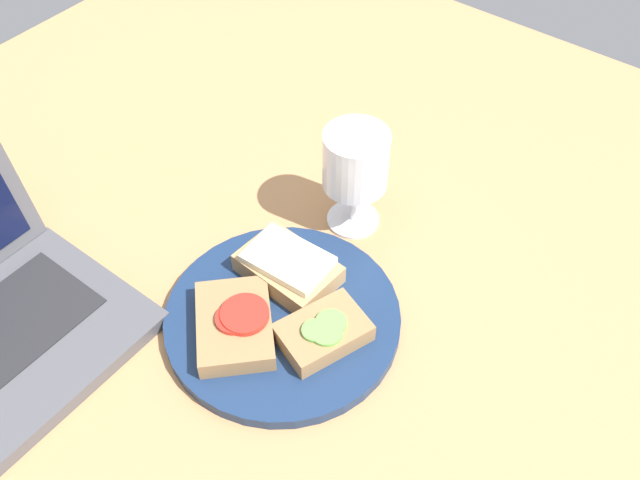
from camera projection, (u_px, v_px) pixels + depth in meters
The scene contains 6 objects.
wooden_table at pixel (281, 319), 81.11cm from camera, with size 140.00×140.00×3.00cm, color #B27F51.
plate at pixel (283, 318), 78.45cm from camera, with size 25.96×25.96×1.53cm, color navy.
sandwich_with_cheese at pixel (288, 267), 80.30cm from camera, with size 7.94×11.39×3.37cm.
sandwich_with_tomato at pixel (235, 324), 75.39cm from camera, with size 13.27×13.30×3.01cm.
sandwich_with_cucumber at pixel (323, 332), 74.80cm from camera, with size 10.73×9.00×2.71cm.
wine_glass at pixel (356, 165), 82.33cm from camera, with size 7.76×7.76×13.74cm.
Camera 1 is at (-34.67, -32.31, 68.09)cm, focal length 40.00 mm.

